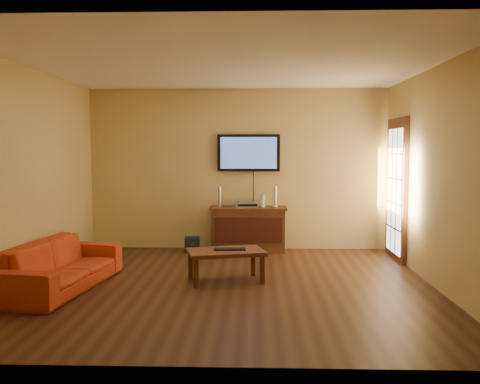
{
  "coord_description": "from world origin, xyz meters",
  "views": [
    {
      "loc": [
        0.33,
        -6.51,
        1.69
      ],
      "look_at": [
        0.09,
        0.8,
        1.1
      ],
      "focal_mm": 40.0,
      "sensor_mm": 36.0,
      "label": 1
    }
  ],
  "objects_px": {
    "game_console": "(262,201)",
    "speaker_right": "(275,197)",
    "television": "(249,153)",
    "coffee_table": "(226,254)",
    "media_console": "(248,229)",
    "speaker_left": "(219,198)",
    "sofa": "(61,257)",
    "keyboard": "(230,249)",
    "subwoofer": "(192,245)",
    "av_receiver": "(247,204)",
    "bottle": "(193,248)"
  },
  "relations": [
    {
      "from": "television",
      "to": "subwoofer",
      "type": "xyz_separation_m",
      "value": [
        -0.92,
        -0.31,
        -1.51
      ]
    },
    {
      "from": "bottle",
      "to": "keyboard",
      "type": "bearing_deg",
      "value": -68.82
    },
    {
      "from": "game_console",
      "to": "speaker_left",
      "type": "bearing_deg",
      "value": 165.52
    },
    {
      "from": "speaker_right",
      "to": "bottle",
      "type": "height_order",
      "value": "speaker_right"
    },
    {
      "from": "speaker_left",
      "to": "speaker_right",
      "type": "xyz_separation_m",
      "value": [
        0.92,
        0.02,
        0.0
      ]
    },
    {
      "from": "game_console",
      "to": "bottle",
      "type": "height_order",
      "value": "game_console"
    },
    {
      "from": "sofa",
      "to": "av_receiver",
      "type": "distance_m",
      "value": 3.33
    },
    {
      "from": "media_console",
      "to": "speaker_left",
      "type": "distance_m",
      "value": 0.7
    },
    {
      "from": "speaker_left",
      "to": "media_console",
      "type": "bearing_deg",
      "value": -0.76
    },
    {
      "from": "speaker_right",
      "to": "keyboard",
      "type": "height_order",
      "value": "speaker_right"
    },
    {
      "from": "keyboard",
      "to": "subwoofer",
      "type": "bearing_deg",
      "value": 110.33
    },
    {
      "from": "coffee_table",
      "to": "av_receiver",
      "type": "distance_m",
      "value": 2.11
    },
    {
      "from": "television",
      "to": "av_receiver",
      "type": "distance_m",
      "value": 0.87
    },
    {
      "from": "av_receiver",
      "to": "game_console",
      "type": "xyz_separation_m",
      "value": [
        0.26,
        0.02,
        0.06
      ]
    },
    {
      "from": "speaker_left",
      "to": "television",
      "type": "bearing_deg",
      "value": 22.2
    },
    {
      "from": "television",
      "to": "sofa",
      "type": "relative_size",
      "value": 0.53
    },
    {
      "from": "media_console",
      "to": "television",
      "type": "xyz_separation_m",
      "value": [
        0.0,
        0.2,
        1.25
      ]
    },
    {
      "from": "television",
      "to": "speaker_right",
      "type": "bearing_deg",
      "value": -21.27
    },
    {
      "from": "speaker_right",
      "to": "game_console",
      "type": "xyz_separation_m",
      "value": [
        -0.21,
        -0.01,
        -0.05
      ]
    },
    {
      "from": "game_console",
      "to": "subwoofer",
      "type": "relative_size",
      "value": 0.86
    },
    {
      "from": "speaker_left",
      "to": "game_console",
      "type": "distance_m",
      "value": 0.71
    },
    {
      "from": "game_console",
      "to": "subwoofer",
      "type": "xyz_separation_m",
      "value": [
        -1.15,
        -0.13,
        -0.72
      ]
    },
    {
      "from": "speaker_right",
      "to": "sofa",
      "type": "bearing_deg",
      "value": -136.82
    },
    {
      "from": "keyboard",
      "to": "sofa",
      "type": "bearing_deg",
      "value": -168.15
    },
    {
      "from": "television",
      "to": "sofa",
      "type": "distance_m",
      "value": 3.69
    },
    {
      "from": "subwoofer",
      "to": "keyboard",
      "type": "relative_size",
      "value": 0.58
    },
    {
      "from": "television",
      "to": "coffee_table",
      "type": "distance_m",
      "value": 2.61
    },
    {
      "from": "television",
      "to": "coffee_table",
      "type": "height_order",
      "value": "television"
    },
    {
      "from": "coffee_table",
      "to": "speaker_right",
      "type": "xyz_separation_m",
      "value": [
        0.69,
        2.09,
        0.54
      ]
    },
    {
      "from": "coffee_table",
      "to": "keyboard",
      "type": "bearing_deg",
      "value": 12.86
    },
    {
      "from": "av_receiver",
      "to": "sofa",
      "type": "bearing_deg",
      "value": -138.25
    },
    {
      "from": "television",
      "to": "coffee_table",
      "type": "relative_size",
      "value": 0.97
    },
    {
      "from": "game_console",
      "to": "speaker_right",
      "type": "bearing_deg",
      "value": -13.58
    },
    {
      "from": "television",
      "to": "media_console",
      "type": "bearing_deg",
      "value": -90.0
    },
    {
      "from": "game_console",
      "to": "subwoofer",
      "type": "distance_m",
      "value": 1.37
    },
    {
      "from": "sofa",
      "to": "bottle",
      "type": "bearing_deg",
      "value": -23.58
    },
    {
      "from": "speaker_left",
      "to": "av_receiver",
      "type": "relative_size",
      "value": 0.89
    },
    {
      "from": "sofa",
      "to": "subwoofer",
      "type": "distance_m",
      "value": 2.72
    },
    {
      "from": "television",
      "to": "game_console",
      "type": "xyz_separation_m",
      "value": [
        0.23,
        -0.18,
        -0.79
      ]
    },
    {
      "from": "speaker_right",
      "to": "game_console",
      "type": "height_order",
      "value": "speaker_right"
    },
    {
      "from": "coffee_table",
      "to": "keyboard",
      "type": "distance_m",
      "value": 0.09
    },
    {
      "from": "coffee_table",
      "to": "television",
      "type": "bearing_deg",
      "value": 83.63
    },
    {
      "from": "media_console",
      "to": "subwoofer",
      "type": "relative_size",
      "value": 5.27
    },
    {
      "from": "media_console",
      "to": "game_console",
      "type": "height_order",
      "value": "game_console"
    },
    {
      "from": "subwoofer",
      "to": "keyboard",
      "type": "distance_m",
      "value": 2.09
    },
    {
      "from": "speaker_left",
      "to": "subwoofer",
      "type": "height_order",
      "value": "speaker_left"
    },
    {
      "from": "speaker_left",
      "to": "bottle",
      "type": "relative_size",
      "value": 1.84
    },
    {
      "from": "coffee_table",
      "to": "sofa",
      "type": "xyz_separation_m",
      "value": [
        -1.97,
        -0.41,
        0.04
      ]
    },
    {
      "from": "speaker_right",
      "to": "subwoofer",
      "type": "height_order",
      "value": "speaker_right"
    },
    {
      "from": "game_console",
      "to": "subwoofer",
      "type": "bearing_deg",
      "value": 170.61
    }
  ]
}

